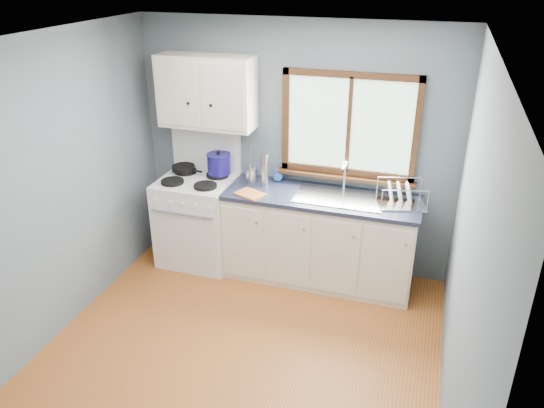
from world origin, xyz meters
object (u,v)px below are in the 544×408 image
(dish_rack, at_px, (400,198))
(stockpot, at_px, (219,163))
(sink, at_px, (339,204))
(skillet, at_px, (184,168))
(utensil_crock, at_px, (252,175))
(base_cabinets, at_px, (319,242))
(thermos, at_px, (264,170))
(gas_range, at_px, (198,218))

(dish_rack, bearing_deg, stockpot, 161.39)
(sink, bearing_deg, skillet, 176.14)
(utensil_crock, bearing_deg, dish_rack, -3.19)
(base_cabinets, relative_size, stockpot, 5.98)
(base_cabinets, distance_m, thermos, 0.90)
(sink, xyz_separation_m, dish_rack, (0.55, 0.03, 0.12))
(gas_range, bearing_deg, stockpot, 39.65)
(gas_range, bearing_deg, utensil_crock, 12.59)
(thermos, distance_m, dish_rack, 1.33)
(gas_range, xyz_separation_m, stockpot, (0.19, 0.16, 0.57))
(sink, height_order, dish_rack, sink)
(dish_rack, bearing_deg, utensil_crock, 161.80)
(stockpot, xyz_separation_m, utensil_crock, (0.37, -0.03, -0.07))
(base_cabinets, distance_m, sink, 0.48)
(skillet, xyz_separation_m, stockpot, (0.39, 0.03, 0.08))
(base_cabinets, bearing_deg, utensil_crock, 171.70)
(base_cabinets, bearing_deg, skillet, 175.69)
(gas_range, height_order, sink, gas_range)
(thermos, bearing_deg, gas_range, -172.70)
(base_cabinets, distance_m, utensil_crock, 0.95)
(gas_range, height_order, skillet, gas_range)
(skillet, relative_size, thermos, 1.14)
(base_cabinets, relative_size, skillet, 4.88)
(thermos, bearing_deg, base_cabinets, -6.93)
(utensil_crock, height_order, dish_rack, utensil_crock)
(stockpot, xyz_separation_m, dish_rack, (1.85, -0.12, -0.09))
(gas_range, xyz_separation_m, sink, (1.49, 0.02, 0.37))
(gas_range, bearing_deg, thermos, 7.30)
(sink, height_order, skillet, sink)
(skillet, distance_m, utensil_crock, 0.76)
(gas_range, bearing_deg, sink, 0.71)
(skillet, height_order, dish_rack, dish_rack)
(sink, xyz_separation_m, thermos, (-0.77, 0.07, 0.23))
(utensil_crock, relative_size, dish_rack, 0.80)
(skillet, height_order, utensil_crock, utensil_crock)
(skillet, bearing_deg, base_cabinets, 7.99)
(utensil_crock, bearing_deg, stockpot, 174.79)
(stockpot, bearing_deg, base_cabinets, -7.27)
(sink, bearing_deg, gas_range, -179.29)
(base_cabinets, relative_size, thermos, 5.57)
(stockpot, height_order, utensil_crock, utensil_crock)
(utensil_crock, bearing_deg, sink, -6.72)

